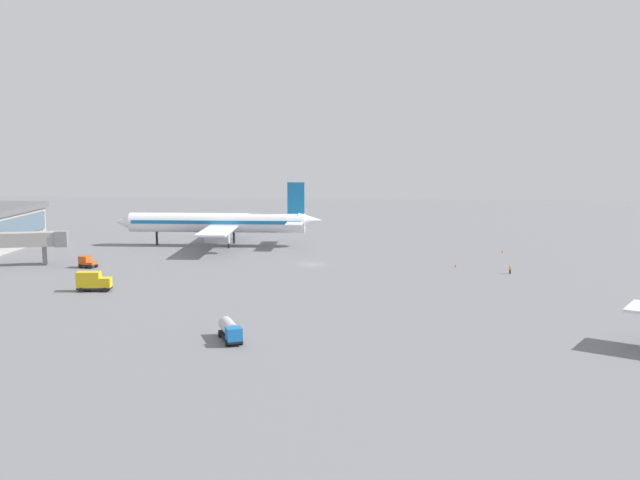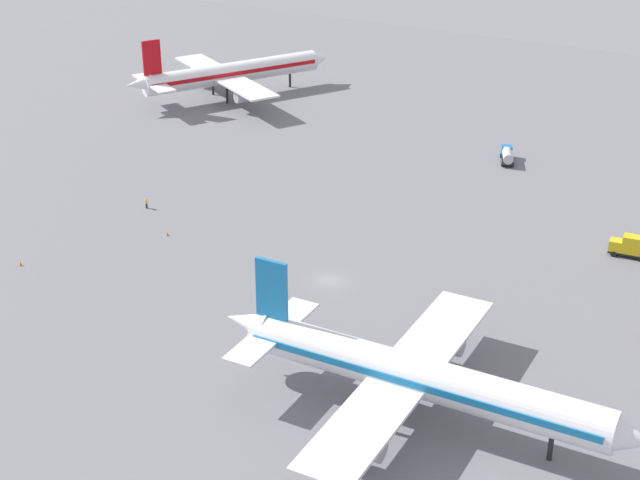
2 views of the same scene
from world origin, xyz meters
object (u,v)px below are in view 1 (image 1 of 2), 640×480
object	(u,v)px
fuel_truck	(230,330)
ground_crew_worker	(510,269)
airplane_at_gate	(219,223)
safety_cone_mid_apron	(160,231)
safety_cone_far_side	(502,251)
safety_cone_near_gate	(456,265)
catering_truck	(93,281)
baggage_tug	(87,262)

from	to	relation	value
fuel_truck	ground_crew_worker	bearing A→B (deg)	115.50
airplane_at_gate	safety_cone_mid_apron	distance (m)	30.64
ground_crew_worker	safety_cone_far_side	distance (m)	25.10
ground_crew_worker	safety_cone_far_side	world-z (taller)	ground_crew_worker
safety_cone_mid_apron	safety_cone_far_side	size ratio (longest dim) A/B	1.00
fuel_truck	safety_cone_near_gate	xyz separation A→B (m)	(-55.65, 33.66, -1.09)
ground_crew_worker	catering_truck	bearing A→B (deg)	162.40
fuel_truck	safety_cone_far_side	world-z (taller)	fuel_truck
airplane_at_gate	safety_cone_far_side	size ratio (longest dim) A/B	80.95
ground_crew_worker	safety_cone_mid_apron	bearing A→B (deg)	113.75
baggage_tug	safety_cone_mid_apron	size ratio (longest dim) A/B	5.95
airplane_at_gate	safety_cone_near_gate	bearing A→B (deg)	154.38
safety_cone_near_gate	catering_truck	bearing A→B (deg)	-65.85
airplane_at_gate	safety_cone_mid_apron	size ratio (longest dim) A/B	80.95
airplane_at_gate	safety_cone_mid_apron	bearing A→B (deg)	-48.11
catering_truck	safety_cone_mid_apron	world-z (taller)	catering_truck
fuel_truck	ground_crew_worker	world-z (taller)	fuel_truck
fuel_truck	safety_cone_far_side	size ratio (longest dim) A/B	10.90
catering_truck	safety_cone_far_side	xyz separation A→B (m)	(-46.44, 74.30, -1.40)
baggage_tug	airplane_at_gate	bearing A→B (deg)	-109.08
fuel_truck	catering_truck	bearing A→B (deg)	-157.02
baggage_tug	safety_cone_far_side	world-z (taller)	baggage_tug
fuel_truck	ground_crew_worker	xyz separation A→B (m)	(-49.09, 43.08, -0.54)
airplane_at_gate	catering_truck	distance (m)	52.29
safety_cone_near_gate	safety_cone_far_side	world-z (taller)	same
safety_cone_near_gate	ground_crew_worker	bearing A→B (deg)	55.15
fuel_truck	baggage_tug	bearing A→B (deg)	-165.04
airplane_at_gate	baggage_tug	bearing A→B (deg)	54.85
ground_crew_worker	baggage_tug	bearing A→B (deg)	146.07
catering_truck	fuel_truck	xyz separation A→B (m)	(27.63, 28.83, -0.31)
airplane_at_gate	catering_truck	world-z (taller)	airplane_at_gate
catering_truck	safety_cone_near_gate	bearing A→B (deg)	17.94
baggage_tug	safety_cone_near_gate	world-z (taller)	baggage_tug
safety_cone_far_side	catering_truck	bearing A→B (deg)	-57.99
airplane_at_gate	ground_crew_worker	distance (m)	68.47
airplane_at_gate	fuel_truck	distance (m)	80.98
ground_crew_worker	safety_cone_near_gate	xyz separation A→B (m)	(-6.56, -9.42, -0.55)
catering_truck	ground_crew_worker	world-z (taller)	catering_truck
safety_cone_mid_apron	safety_cone_far_side	world-z (taller)	same
safety_cone_near_gate	safety_cone_far_side	bearing A→B (deg)	147.34
ground_crew_worker	fuel_truck	bearing A→B (deg)	-165.49
ground_crew_worker	airplane_at_gate	bearing A→B (deg)	120.05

